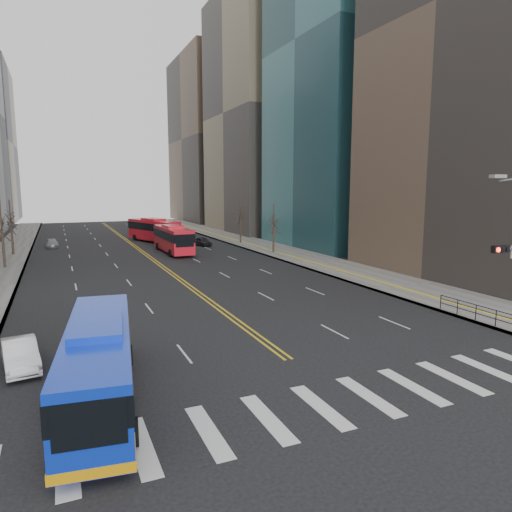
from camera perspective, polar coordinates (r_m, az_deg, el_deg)
ground at (r=20.08m, az=11.09°, el=-17.37°), size 220.00×220.00×0.00m
sidewalk_right at (r=66.54m, az=1.49°, el=1.06°), size 7.00×130.00×0.15m
sidewalk_left at (r=60.68m, az=-29.01°, el=-0.74°), size 5.00×130.00×0.15m
crosswalk at (r=20.08m, az=11.09°, el=-17.36°), size 26.70×4.00×0.01m
centerline at (r=71.08m, az=-14.93°, el=1.20°), size 0.55×100.00×0.01m
office_towers at (r=85.30m, az=-16.95°, el=18.44°), size 83.00×134.00×58.00m
pedestrian_railing at (r=33.26m, az=25.80°, el=-6.07°), size 0.06×6.06×1.02m
street_trees at (r=49.57m, az=-19.74°, el=3.58°), size 35.20×47.20×7.60m
blue_bus at (r=20.03m, az=-19.05°, el=-12.18°), size 3.92×11.95×3.42m
red_bus_near at (r=62.60m, az=-10.34°, el=2.30°), size 3.09×11.88×3.74m
red_bus_far at (r=75.76m, az=-12.68°, el=3.33°), size 6.54×12.43×3.83m
car_white at (r=25.37m, az=-27.38°, el=-10.87°), size 2.08×4.45×1.41m
car_dark_mid at (r=69.57m, az=-6.73°, el=1.81°), size 2.37×4.09×1.31m
car_silver at (r=73.41m, az=-24.13°, el=1.43°), size 1.76×4.12×1.18m
car_dark_far at (r=91.31m, az=-9.72°, el=3.26°), size 1.78×3.82×1.06m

